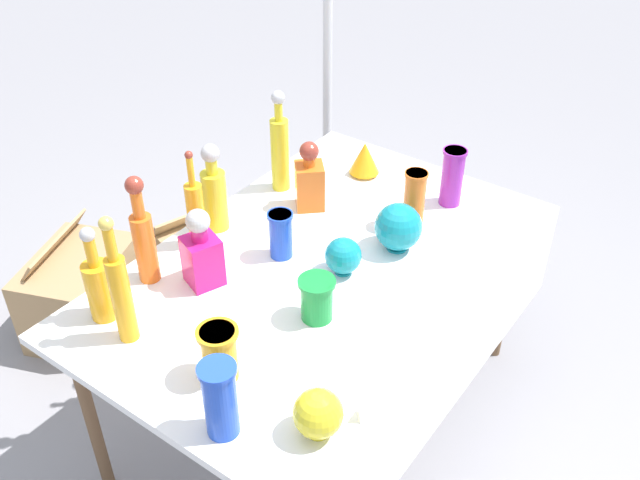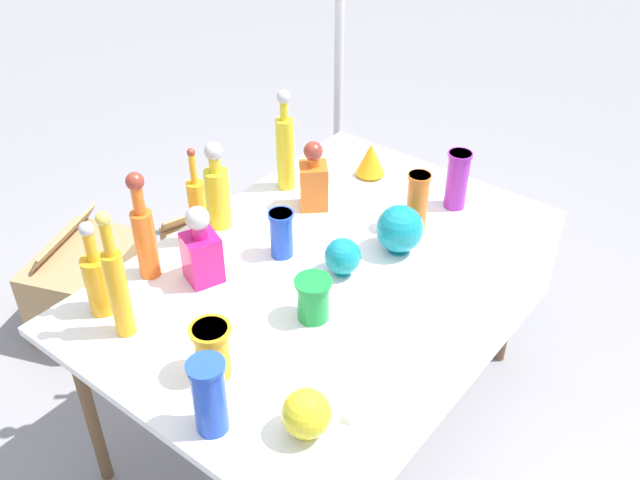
# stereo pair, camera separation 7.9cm
# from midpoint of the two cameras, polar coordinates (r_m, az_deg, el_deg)

# --- Properties ---
(ground_plane) EXTENTS (40.00, 40.00, 0.00)m
(ground_plane) POSITION_cam_midpoint_polar(r_m,az_deg,el_deg) (2.97, -0.78, -13.58)
(ground_plane) COLOR gray
(display_table) EXTENTS (1.65, 1.07, 0.76)m
(display_table) POSITION_cam_midpoint_polar(r_m,az_deg,el_deg) (2.46, -0.09, -3.45)
(display_table) COLOR white
(display_table) RESTS_ON ground
(tall_bottle_0) EXTENTS (0.07, 0.07, 0.41)m
(tall_bottle_0) POSITION_cam_midpoint_polar(r_m,az_deg,el_deg) (2.77, -4.06, 7.30)
(tall_bottle_0) COLOR yellow
(tall_bottle_0) RESTS_ON display_table
(tall_bottle_1) EXTENTS (0.06, 0.06, 0.44)m
(tall_bottle_1) POSITION_cam_midpoint_polar(r_m,az_deg,el_deg) (2.14, -16.71, -3.94)
(tall_bottle_1) COLOR orange
(tall_bottle_1) RESTS_ON display_table
(tall_bottle_2) EXTENTS (0.09, 0.09, 0.33)m
(tall_bottle_2) POSITION_cam_midpoint_polar(r_m,az_deg,el_deg) (2.27, -18.21, -3.47)
(tall_bottle_2) COLOR orange
(tall_bottle_2) RESTS_ON display_table
(tall_bottle_3) EXTENTS (0.07, 0.07, 0.39)m
(tall_bottle_3) POSITION_cam_midpoint_polar(r_m,az_deg,el_deg) (2.36, -14.89, 0.23)
(tall_bottle_3) COLOR orange
(tall_bottle_3) RESTS_ON display_table
(tall_bottle_4) EXTENTS (0.09, 0.09, 0.34)m
(tall_bottle_4) POSITION_cam_midpoint_polar(r_m,az_deg,el_deg) (2.57, -9.33, 3.71)
(tall_bottle_4) COLOR yellow
(tall_bottle_4) RESTS_ON display_table
(tall_bottle_5) EXTENTS (0.06, 0.06, 0.37)m
(tall_bottle_5) POSITION_cam_midpoint_polar(r_m,az_deg,el_deg) (2.49, -10.81, 2.19)
(tall_bottle_5) COLOR orange
(tall_bottle_5) RESTS_ON display_table
(square_decanter_0) EXTENTS (0.15, 0.15, 0.27)m
(square_decanter_0) POSITION_cam_midpoint_polar(r_m,az_deg,el_deg) (2.67, -1.70, 4.81)
(square_decanter_0) COLOR orange
(square_decanter_0) RESTS_ON display_table
(square_decanter_1) EXTENTS (0.14, 0.14, 0.28)m
(square_decanter_1) POSITION_cam_midpoint_polar(r_m,az_deg,el_deg) (2.33, -10.41, -1.01)
(square_decanter_1) COLOR #C61972
(square_decanter_1) RESTS_ON display_table
(slender_vase_0) EXTENTS (0.12, 0.12, 0.15)m
(slender_vase_0) POSITION_cam_midpoint_polar(r_m,az_deg,el_deg) (2.18, -1.30, -4.63)
(slender_vase_0) COLOR #198C38
(slender_vase_0) RESTS_ON display_table
(slender_vase_1) EXTENTS (0.09, 0.09, 0.17)m
(slender_vase_1) POSITION_cam_midpoint_polar(r_m,az_deg,el_deg) (2.43, -4.10, 0.53)
(slender_vase_1) COLOR blue
(slender_vase_1) RESTS_ON display_table
(slender_vase_2) EXTENTS (0.10, 0.10, 0.23)m
(slender_vase_2) POSITION_cam_midpoint_polar(r_m,az_deg,el_deg) (1.86, -9.24, -12.39)
(slender_vase_2) COLOR blue
(slender_vase_2) RESTS_ON display_table
(slender_vase_3) EXTENTS (0.09, 0.09, 0.22)m
(slender_vase_3) POSITION_cam_midpoint_polar(r_m,az_deg,el_deg) (2.58, 6.70, 3.34)
(slender_vase_3) COLOR orange
(slender_vase_3) RESTS_ON display_table
(slender_vase_4) EXTENTS (0.09, 0.09, 0.23)m
(slender_vase_4) POSITION_cam_midpoint_polar(r_m,az_deg,el_deg) (2.73, 9.73, 5.09)
(slender_vase_4) COLOR purple
(slender_vase_4) RESTS_ON display_table
(slender_vase_5) EXTENTS (0.12, 0.12, 0.17)m
(slender_vase_5) POSITION_cam_midpoint_polar(r_m,az_deg,el_deg) (2.01, -9.19, -8.86)
(slender_vase_5) COLOR orange
(slender_vase_5) RESTS_ON display_table
(fluted_vase_0) EXTENTS (0.12, 0.12, 0.14)m
(fluted_vase_0) POSITION_cam_midpoint_polar(r_m,az_deg,el_deg) (2.90, 2.80, 6.56)
(fluted_vase_0) COLOR orange
(fluted_vase_0) RESTS_ON display_table
(round_bowl_0) EXTENTS (0.13, 0.13, 0.14)m
(round_bowl_0) POSITION_cam_midpoint_polar(r_m,az_deg,el_deg) (1.87, -1.40, -13.73)
(round_bowl_0) COLOR yellow
(round_bowl_0) RESTS_ON display_table
(round_bowl_1) EXTENTS (0.17, 0.17, 0.17)m
(round_bowl_1) POSITION_cam_midpoint_polar(r_m,az_deg,el_deg) (2.47, 5.38, 1.04)
(round_bowl_1) COLOR teal
(round_bowl_1) RESTS_ON display_table
(round_bowl_2) EXTENTS (0.12, 0.12, 0.13)m
(round_bowl_2) POSITION_cam_midpoint_polar(r_m,az_deg,el_deg) (2.36, 0.91, -1.28)
(round_bowl_2) COLOR teal
(round_bowl_2) RESTS_ON display_table
(price_tag_left) EXTENTS (0.06, 0.02, 0.04)m
(price_tag_left) POSITION_cam_midpoint_polar(r_m,az_deg,el_deg) (1.94, 2.37, -13.44)
(price_tag_left) COLOR white
(price_tag_left) RESTS_ON display_table
(cardboard_box_behind_left) EXTENTS (0.45, 0.43, 0.36)m
(cardboard_box_behind_left) POSITION_cam_midpoint_polar(r_m,az_deg,el_deg) (3.55, -9.97, -1.31)
(cardboard_box_behind_left) COLOR tan
(cardboard_box_behind_left) RESTS_ON ground
(cardboard_box_behind_right) EXTENTS (0.60, 0.53, 0.46)m
(cardboard_box_behind_right) POSITION_cam_midpoint_polar(r_m,az_deg,el_deg) (3.39, -19.17, -4.03)
(cardboard_box_behind_right) COLOR tan
(cardboard_box_behind_right) RESTS_ON ground
(canopy_pole) EXTENTS (0.18, 0.18, 2.28)m
(canopy_pole) POSITION_cam_midpoint_polar(r_m,az_deg,el_deg) (3.53, -0.06, 13.16)
(canopy_pole) COLOR silver
(canopy_pole) RESTS_ON ground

